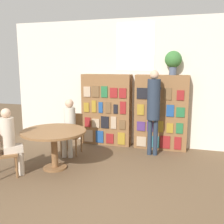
{
  "coord_description": "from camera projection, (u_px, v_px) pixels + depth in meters",
  "views": [
    {
      "loc": [
        1.27,
        -2.94,
        1.95
      ],
      "look_at": [
        -0.14,
        1.77,
        1.05
      ],
      "focal_mm": 42.0,
      "sensor_mm": 36.0,
      "label": 1
    }
  ],
  "objects": [
    {
      "name": "ground_plane",
      "position": [
        84.0,
        213.0,
        3.48
      ],
      "size": [
        16.0,
        16.0,
        0.0
      ],
      "primitive_type": "plane",
      "color": "brown"
    },
    {
      "name": "wall_back",
      "position": [
        135.0,
        83.0,
        6.27
      ],
      "size": [
        6.4,
        0.07,
        3.0
      ],
      "color": "beige",
      "rests_on": "ground_plane"
    },
    {
      "name": "bookshelf_left",
      "position": [
        107.0,
        110.0,
        6.39
      ],
      "size": [
        1.2,
        0.34,
        1.71
      ],
      "color": "brown",
      "rests_on": "ground_plane"
    },
    {
      "name": "bookshelf_right",
      "position": [
        161.0,
        113.0,
        6.02
      ],
      "size": [
        1.2,
        0.34,
        1.71
      ],
      "color": "brown",
      "rests_on": "ground_plane"
    },
    {
      "name": "flower_vase",
      "position": [
        173.0,
        60.0,
        5.75
      ],
      "size": [
        0.37,
        0.37,
        0.53
      ],
      "color": "#475166",
      "rests_on": "bookshelf_right"
    },
    {
      "name": "reading_table",
      "position": [
        54.0,
        137.0,
        4.87
      ],
      "size": [
        1.2,
        1.2,
        0.74
      ],
      "color": "brown",
      "rests_on": "ground_plane"
    },
    {
      "name": "chair_near_camera",
      "position": [
        0.0,
        150.0,
        4.53
      ],
      "size": [
        0.56,
        0.56,
        0.87
      ],
      "rotation": [
        0.0,
        0.0,
        -0.87
      ],
      "color": "brown",
      "rests_on": "ground_plane"
    },
    {
      "name": "chair_left_side",
      "position": [
        72.0,
        131.0,
        5.79
      ],
      "size": [
        0.43,
        0.43,
        0.87
      ],
      "rotation": [
        0.0,
        0.0,
        -3.07
      ],
      "color": "brown",
      "rests_on": "ground_plane"
    },
    {
      "name": "seated_reader_left",
      "position": [
        69.0,
        124.0,
        5.58
      ],
      "size": [
        0.27,
        0.37,
        1.22
      ],
      "rotation": [
        0.0,
        0.0,
        -3.07
      ],
      "color": "beige",
      "rests_on": "ground_plane"
    },
    {
      "name": "seated_reader_right",
      "position": [
        10.0,
        138.0,
        4.57
      ],
      "size": [
        0.4,
        0.39,
        1.21
      ],
      "rotation": [
        0.0,
        0.0,
        -0.87
      ],
      "color": "beige",
      "rests_on": "ground_plane"
    },
    {
      "name": "librarian_standing",
      "position": [
        154.0,
        105.0,
        5.53
      ],
      "size": [
        0.27,
        0.54,
        1.83
      ],
      "color": "#232D3D",
      "rests_on": "ground_plane"
    }
  ]
}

